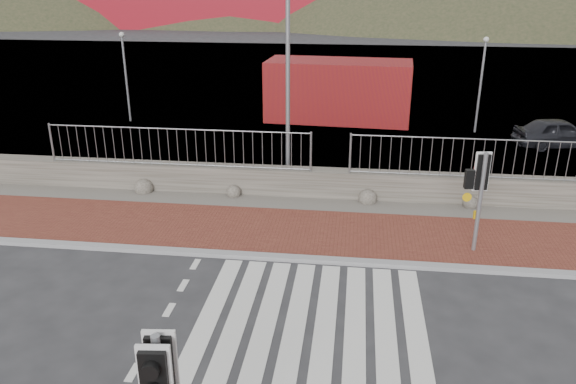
# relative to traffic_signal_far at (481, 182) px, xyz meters

# --- Properties ---
(ground) EXTENTS (220.00, 220.00, 0.00)m
(ground) POSITION_rel_traffic_signal_far_xyz_m (-3.80, -3.98, -1.92)
(ground) COLOR #28282B
(ground) RESTS_ON ground
(sidewalk_far) EXTENTS (40.00, 3.00, 0.08)m
(sidewalk_far) POSITION_rel_traffic_signal_far_xyz_m (-3.80, 0.52, -1.88)
(sidewalk_far) COLOR brown
(sidewalk_far) RESTS_ON ground
(kerb_far) EXTENTS (40.00, 0.25, 0.12)m
(kerb_far) POSITION_rel_traffic_signal_far_xyz_m (-3.80, -0.98, -1.87)
(kerb_far) COLOR gray
(kerb_far) RESTS_ON ground
(zebra_crossing) EXTENTS (4.62, 5.60, 0.01)m
(zebra_crossing) POSITION_rel_traffic_signal_far_xyz_m (-3.80, -3.98, -1.91)
(zebra_crossing) COLOR silver
(zebra_crossing) RESTS_ON ground
(gravel_strip) EXTENTS (40.00, 1.50, 0.06)m
(gravel_strip) POSITION_rel_traffic_signal_far_xyz_m (-3.80, 2.52, -1.89)
(gravel_strip) COLOR #59544C
(gravel_strip) RESTS_ON ground
(stone_wall) EXTENTS (40.00, 0.60, 0.90)m
(stone_wall) POSITION_rel_traffic_signal_far_xyz_m (-3.80, 3.32, -1.47)
(stone_wall) COLOR #4D483F
(stone_wall) RESTS_ON ground
(railing) EXTENTS (18.07, 0.07, 1.22)m
(railing) POSITION_rel_traffic_signal_far_xyz_m (-3.80, 3.17, -0.10)
(railing) COLOR gray
(railing) RESTS_ON stone_wall
(quay) EXTENTS (120.00, 40.00, 0.50)m
(quay) POSITION_rel_traffic_signal_far_xyz_m (-3.80, 23.92, -1.92)
(quay) COLOR #4C4C4F
(quay) RESTS_ON ground
(water) EXTENTS (220.00, 50.00, 0.05)m
(water) POSITION_rel_traffic_signal_far_xyz_m (-3.80, 58.92, -1.92)
(water) COLOR #3F4C54
(water) RESTS_ON ground
(hills_backdrop) EXTENTS (254.00, 90.00, 100.00)m
(hills_backdrop) POSITION_rel_traffic_signal_far_xyz_m (2.95, 83.92, -24.97)
(hills_backdrop) COLOR #282F1C
(hills_backdrop) RESTS_ON ground
(traffic_signal_far) EXTENTS (0.65, 0.28, 2.65)m
(traffic_signal_far) POSITION_rel_traffic_signal_far_xyz_m (0.00, 0.00, 0.00)
(traffic_signal_far) COLOR gray
(traffic_signal_far) RESTS_ON ground
(streetlight) EXTENTS (1.56, 0.84, 7.84)m
(streetlight) POSITION_rel_traffic_signal_far_xyz_m (-5.10, 4.18, 2.49)
(streetlight) COLOR gray
(streetlight) RESTS_ON ground
(shipping_container) EXTENTS (6.90, 3.25, 2.80)m
(shipping_container) POSITION_rel_traffic_signal_far_xyz_m (-3.97, 13.44, -0.52)
(shipping_container) COLOR maroon
(shipping_container) RESTS_ON ground
(car_a) EXTENTS (3.69, 2.03, 1.19)m
(car_a) POSITION_rel_traffic_signal_far_xyz_m (5.08, 9.96, -1.33)
(car_a) COLOR black
(car_a) RESTS_ON ground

